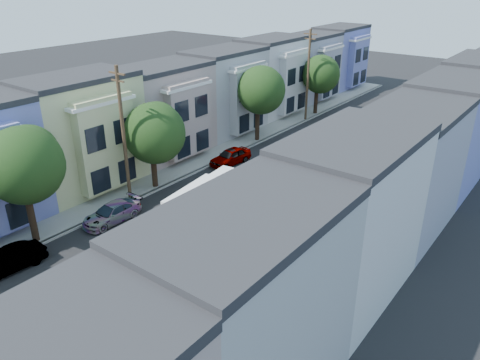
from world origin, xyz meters
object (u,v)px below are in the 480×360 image
object	(u,v)px
tree_e	(320,74)
parked_right_a	(143,318)
utility_pole_far	(308,76)
tree_c	(154,133)
tree_b	(23,165)
parked_right_c	(365,160)
parked_left_d	(230,157)
parked_right_d	(400,134)
lead_sedan	(289,188)
tree_far_r	(430,101)
tree_d	(260,90)
utility_pole_near	(124,136)
fedex_truck	(212,206)
parked_right_b	(196,280)
parked_left_b	(9,261)
parked_left_c	(112,213)

from	to	relation	value
tree_e	parked_right_a	distance (m)	39.41
tree_e	utility_pole_far	xyz separation A→B (m)	(0.00, -2.83, 0.33)
tree_c	utility_pole_far	xyz separation A→B (m)	(0.00, 23.17, 0.51)
parked_right_a	tree_b	bearing A→B (deg)	179.56
utility_pole_far	parked_right_c	distance (m)	15.03
utility_pole_far	parked_right_c	world-z (taller)	utility_pole_far
parked_left_d	parked_right_d	xyz separation A→B (m)	(9.80, 15.31, 0.01)
lead_sedan	parked_left_d	xyz separation A→B (m)	(-7.64, 2.44, 0.00)
tree_far_r	tree_d	bearing A→B (deg)	-142.23
tree_d	utility_pole_near	world-z (taller)	utility_pole_near
fedex_truck	tree_far_r	bearing A→B (deg)	71.14
parked_right_a	parked_left_d	bearing A→B (deg)	123.02
tree_b	tree_far_r	bearing A→B (deg)	69.09
tree_b	parked_right_a	world-z (taller)	tree_b
tree_b	parked_right_c	xyz separation A→B (m)	(11.20, 24.51, -4.71)
tree_far_r	parked_right_b	distance (m)	32.22
tree_c	fedex_truck	distance (m)	8.61
tree_b	parked_left_b	bearing A→B (deg)	-61.78
tree_d	parked_right_d	xyz separation A→B (m)	(11.20, 8.82, -4.54)
parked_right_c	tree_c	bearing A→B (deg)	-124.27
lead_sedan	parked_left_d	size ratio (longest dim) A/B	0.97
utility_pole_far	tree_e	bearing A→B (deg)	90.04
tree_c	parked_right_a	size ratio (longest dim) A/B	1.52
utility_pole_far	parked_right_d	bearing A→B (deg)	-1.84
tree_far_r	utility_pole_far	size ratio (longest dim) A/B	0.57
parked_left_d	parked_right_c	size ratio (longest dim) A/B	0.95
fedex_truck	lead_sedan	distance (m)	7.69
tree_c	parked_right_b	size ratio (longest dim) A/B	1.53
tree_d	tree_e	size ratio (longest dim) A/B	1.08
fedex_truck	parked_right_d	world-z (taller)	fedex_truck
parked_right_c	parked_right_d	size ratio (longest dim) A/B	1.04
tree_d	parked_right_b	world-z (taller)	tree_d
tree_b	tree_e	xyz separation A→B (m)	(-0.00, 36.33, -0.58)
tree_far_r	utility_pole_near	world-z (taller)	utility_pole_near
tree_d	parked_right_c	size ratio (longest dim) A/B	1.66
tree_c	parked_right_c	distance (m)	18.50
tree_e	parked_right_c	xyz separation A→B (m)	(11.20, -11.82, -4.13)
tree_b	parked_right_c	size ratio (longest dim) A/B	1.69
tree_far_r	tree_c	bearing A→B (deg)	-118.58
parked_left_b	tree_far_r	bearing A→B (deg)	75.92
tree_d	parked_left_c	world-z (taller)	tree_d
utility_pole_near	parked_right_a	size ratio (longest dim) A/B	2.17
parked_left_b	parked_right_b	distance (m)	11.09
tree_d	parked_right_b	distance (m)	24.88
parked_left_c	parked_right_c	size ratio (longest dim) A/B	0.91
utility_pole_far	parked_right_b	size ratio (longest dim) A/B	2.18
parked_right_a	parked_right_c	size ratio (longest dim) A/B	1.00
fedex_truck	parked_right_c	bearing A→B (deg)	71.01
parked_left_c	parked_right_d	xyz separation A→B (m)	(9.80, 28.42, 0.09)
tree_b	parked_left_b	world-z (taller)	tree_b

